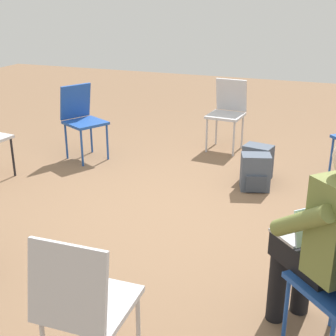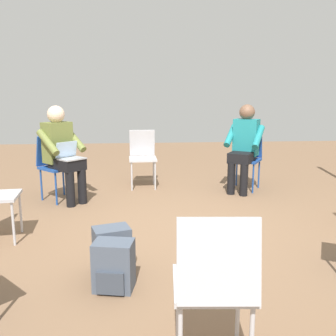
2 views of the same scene
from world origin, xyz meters
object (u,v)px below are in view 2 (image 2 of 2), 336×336
Objects in this scene: chair_northwest at (247,155)px; chair_west at (143,154)px; backpack_near_laptop_user at (114,268)px; chair_southwest at (56,163)px; chair_east at (215,281)px; backpack_by_empty_chair at (112,252)px; person_in_teal at (244,143)px; person_with_laptop at (62,149)px.

chair_west is at bearing 22.76° from chair_northwest.
chair_southwest is at bearing -159.90° from backpack_near_laptop_user.
chair_east is 2.36× the size of backpack_by_empty_chair.
chair_southwest is 1.00× the size of chair_northwest.
person_in_teal is (0.38, 1.44, 0.20)m from chair_west.
chair_southwest is 2.71m from chair_northwest.
chair_northwest is at bearing 142.83° from chair_southwest.
person_with_laptop reaches higher than chair_west.
person_with_laptop is at bearing 90.00° from chair_southwest.
chair_west is 0.69× the size of person_in_teal.
chair_southwest is 2.62m from backpack_near_laptop_user.
backpack_near_laptop_user is at bearing 6.21° from backpack_by_empty_chair.
chair_southwest is at bearing 26.02° from chair_west.
backpack_near_laptop_user is at bearing 127.06° from chair_east.
chair_east is 1.00× the size of chair_west.
chair_west is at bearing 162.61° from chair_southwest.
chair_west is 1.28m from person_with_laptop.
person_in_teal is (-0.21, 2.59, 0.20)m from chair_southwest.
chair_west is 1.54m from chair_northwest.
person_in_teal is (-0.33, 2.47, 0.00)m from person_with_laptop.
backpack_near_laptop_user is (2.65, -1.70, -0.54)m from person_in_teal.
chair_northwest reaches higher than backpack_near_laptop_user.
backpack_near_laptop_user is at bearing 65.37° from chair_southwest.
chair_west is at bearing 173.83° from backpack_by_empty_chair.
chair_northwest is (0.24, 1.52, 0.00)m from chair_west.
chair_southwest reaches higher than backpack_by_empty_chair.
backpack_by_empty_chair is (2.15, 0.86, -0.34)m from chair_southwest.
backpack_near_laptop_user is at bearing 89.09° from person_in_teal.
chair_northwest is (-0.36, 2.68, 0.00)m from chair_southwest.
backpack_near_laptop_user is at bearing 63.71° from person_with_laptop.
person_with_laptop reaches higher than chair_east.
backpack_by_empty_chair is at bearing 65.33° from person_with_laptop.
chair_east is at bearing 68.82° from chair_southwest.
chair_northwest is 3.33m from backpack_near_laptop_user.
chair_southwest is at bearing -90.00° from person_with_laptop.
chair_northwest is 2.36× the size of backpack_by_empty_chair.
person_in_teal reaches higher than chair_east.
chair_east reaches higher than backpack_by_empty_chair.
backpack_near_laptop_user is 0.29m from backpack_by_empty_chair.
chair_east is 3.91m from chair_west.
chair_southwest is 2.34m from backpack_by_empty_chair.
person_with_laptop is (-3.18, -1.32, 0.20)m from chair_east.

